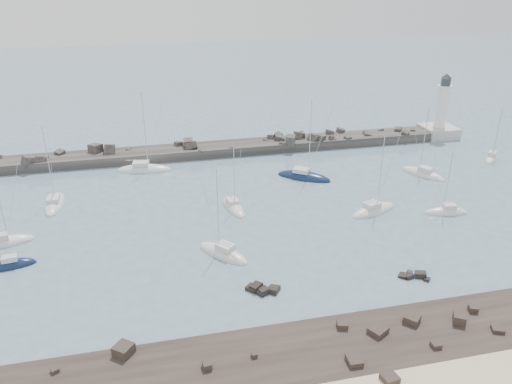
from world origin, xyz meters
TOP-DOWN VIEW (x-y plane):
  - ground at (0.00, 0.00)m, footprint 400.00×400.00m
  - rock_shelf at (0.10, -22.02)m, footprint 140.00×12.16m
  - rock_cluster_near at (-4.57, -9.65)m, footprint 4.18×2.86m
  - rock_cluster_far at (13.96, -10.86)m, footprint 3.70×2.92m
  - breakwater at (-7.79, 38.00)m, footprint 115.00×7.06m
  - lighthouse at (47.00, 38.00)m, footprint 7.00×7.00m
  - sailboat_0 at (-36.37, 8.65)m, footprint 8.13×4.20m
  - sailboat_1 at (-31.29, 20.15)m, footprint 3.06×8.86m
  - sailboat_2 at (-34.60, 2.60)m, footprint 6.89×2.84m
  - sailboat_3 at (-17.12, 31.76)m, footprint 10.44×4.79m
  - sailboat_4 at (-7.74, -0.62)m, footprint 7.09×7.92m
  - sailboat_5 at (-3.89, 12.63)m, footprint 3.66×7.89m
  - sailboat_6 at (16.90, 6.53)m, footprint 8.89×5.35m
  - sailboat_7 at (10.63, 21.81)m, footprint 9.80×8.18m
  - sailboat_8 at (27.58, 3.60)m, footprint 6.96×3.33m
  - sailboat_9 at (32.10, 18.28)m, footprint 6.50×8.71m
  - sailboat_10 at (49.43, 22.58)m, footprint 6.38×6.32m

SIDE VIEW (x-z plane):
  - ground at x=0.00m, z-range 0.00..0.00m
  - rock_shelf at x=0.10m, z-range -0.97..1.02m
  - rock_cluster_far at x=13.96m, z-range -0.66..0.77m
  - rock_cluster_near at x=-4.57m, z-range -0.76..1.00m
  - sailboat_5 at x=-3.89m, z-range -5.88..6.14m
  - sailboat_1 at x=-31.29m, z-range -6.76..7.02m
  - sailboat_9 at x=32.10m, z-range -6.62..6.91m
  - sailboat_8 at x=27.58m, z-range -5.26..5.55m
  - sailboat_2 at x=-34.60m, z-range -5.27..5.55m
  - sailboat_3 at x=-17.12m, z-range -7.77..8.06m
  - sailboat_7 at x=10.63m, z-range -7.61..7.91m
  - sailboat_6 at x=16.90m, z-range -6.62..6.91m
  - sailboat_4 at x=-7.74m, z-range -6.36..6.65m
  - sailboat_0 at x=-36.37m, z-range -6.09..6.39m
  - sailboat_10 at x=49.43m, z-range -5.43..5.74m
  - breakwater at x=-7.79m, z-range -2.23..2.85m
  - lighthouse at x=47.00m, z-range -4.21..10.39m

